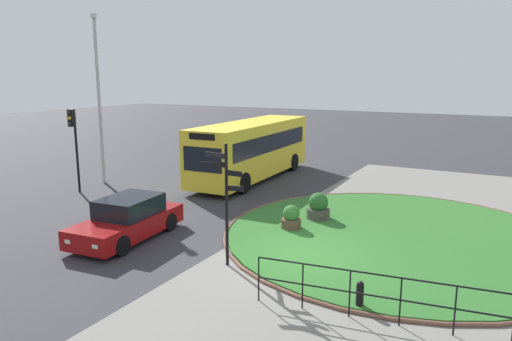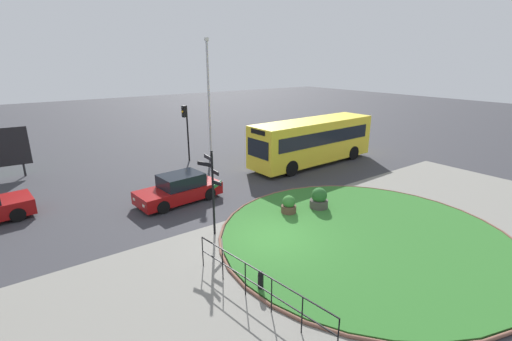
{
  "view_description": "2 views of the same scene",
  "coord_description": "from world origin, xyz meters",
  "px_view_note": "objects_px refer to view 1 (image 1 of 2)",
  "views": [
    {
      "loc": [
        -12.57,
        -5.28,
        5.4
      ],
      "look_at": [
        3.14,
        3.35,
        1.81
      ],
      "focal_mm": 33.26,
      "sensor_mm": 36.0,
      "label": 1
    },
    {
      "loc": [
        -8.05,
        -10.02,
        6.92
      ],
      "look_at": [
        1.51,
        3.09,
        1.82
      ],
      "focal_mm": 24.94,
      "sensor_mm": 36.0,
      "label": 2
    }
  ],
  "objects_px": {
    "car_near_lane": "(128,220)",
    "traffic_light_near": "(74,132)",
    "planter_near_signpost": "(291,219)",
    "lamppost_tall": "(99,95)",
    "bus_yellow": "(252,149)",
    "planter_kerbside": "(318,208)",
    "bollard_foreground": "(360,295)",
    "signpost_directional": "(226,194)"
  },
  "relations": [
    {
      "from": "signpost_directional",
      "to": "bollard_foreground",
      "type": "relative_size",
      "value": 5.12
    },
    {
      "from": "signpost_directional",
      "to": "traffic_light_near",
      "type": "height_order",
      "value": "traffic_light_near"
    },
    {
      "from": "bollard_foreground",
      "to": "traffic_light_near",
      "type": "relative_size",
      "value": 0.18
    },
    {
      "from": "signpost_directional",
      "to": "lamppost_tall",
      "type": "relative_size",
      "value": 0.43
    },
    {
      "from": "traffic_light_near",
      "to": "planter_kerbside",
      "type": "bearing_deg",
      "value": 81.78
    },
    {
      "from": "car_near_lane",
      "to": "planter_near_signpost",
      "type": "height_order",
      "value": "car_near_lane"
    },
    {
      "from": "signpost_directional",
      "to": "bollard_foreground",
      "type": "distance_m",
      "value": 4.57
    },
    {
      "from": "bollard_foreground",
      "to": "lamppost_tall",
      "type": "bearing_deg",
      "value": 66.02
    },
    {
      "from": "signpost_directional",
      "to": "car_near_lane",
      "type": "relative_size",
      "value": 0.82
    },
    {
      "from": "bus_yellow",
      "to": "traffic_light_near",
      "type": "relative_size",
      "value": 2.46
    },
    {
      "from": "bus_yellow",
      "to": "planter_kerbside",
      "type": "distance_m",
      "value": 7.98
    },
    {
      "from": "planter_near_signpost",
      "to": "planter_kerbside",
      "type": "relative_size",
      "value": 0.85
    },
    {
      "from": "bollard_foreground",
      "to": "lamppost_tall",
      "type": "distance_m",
      "value": 17.44
    },
    {
      "from": "bus_yellow",
      "to": "planter_near_signpost",
      "type": "distance_m",
      "value": 8.84
    },
    {
      "from": "lamppost_tall",
      "to": "planter_near_signpost",
      "type": "relative_size",
      "value": 9.04
    },
    {
      "from": "lamppost_tall",
      "to": "planter_kerbside",
      "type": "height_order",
      "value": "lamppost_tall"
    },
    {
      "from": "bus_yellow",
      "to": "lamppost_tall",
      "type": "xyz_separation_m",
      "value": [
        -4.47,
        6.21,
        2.84
      ]
    },
    {
      "from": "bollard_foreground",
      "to": "planter_kerbside",
      "type": "height_order",
      "value": "planter_kerbside"
    },
    {
      "from": "planter_kerbside",
      "to": "bus_yellow",
      "type": "bearing_deg",
      "value": 47.8
    },
    {
      "from": "car_near_lane",
      "to": "planter_kerbside",
      "type": "distance_m",
      "value": 6.96
    },
    {
      "from": "bus_yellow",
      "to": "traffic_light_near",
      "type": "height_order",
      "value": "traffic_light_near"
    },
    {
      "from": "bollard_foreground",
      "to": "bus_yellow",
      "type": "xyz_separation_m",
      "value": [
        11.36,
        9.27,
        1.27
      ]
    },
    {
      "from": "planter_near_signpost",
      "to": "bus_yellow",
      "type": "bearing_deg",
      "value": 38.4
    },
    {
      "from": "bollard_foreground",
      "to": "car_near_lane",
      "type": "bearing_deg",
      "value": 82.58
    },
    {
      "from": "bus_yellow",
      "to": "planter_near_signpost",
      "type": "xyz_separation_m",
      "value": [
        -6.86,
        -5.44,
        -1.21
      ]
    },
    {
      "from": "bus_yellow",
      "to": "planter_kerbside",
      "type": "bearing_deg",
      "value": 45.7
    },
    {
      "from": "bollard_foreground",
      "to": "planter_near_signpost",
      "type": "bearing_deg",
      "value": 40.43
    },
    {
      "from": "planter_near_signpost",
      "to": "planter_kerbside",
      "type": "distance_m",
      "value": 1.61
    },
    {
      "from": "bollard_foreground",
      "to": "bus_yellow",
      "type": "height_order",
      "value": "bus_yellow"
    },
    {
      "from": "car_near_lane",
      "to": "traffic_light_near",
      "type": "relative_size",
      "value": 1.11
    },
    {
      "from": "bus_yellow",
      "to": "lamppost_tall",
      "type": "relative_size",
      "value": 1.15
    },
    {
      "from": "car_near_lane",
      "to": "planter_near_signpost",
      "type": "distance_m",
      "value": 5.62
    },
    {
      "from": "signpost_directional",
      "to": "planter_kerbside",
      "type": "bearing_deg",
      "value": -7.94
    },
    {
      "from": "car_near_lane",
      "to": "planter_near_signpost",
      "type": "relative_size",
      "value": 4.72
    },
    {
      "from": "lamppost_tall",
      "to": "planter_near_signpost",
      "type": "distance_m",
      "value": 12.56
    },
    {
      "from": "bollard_foreground",
      "to": "lamppost_tall",
      "type": "relative_size",
      "value": 0.08
    },
    {
      "from": "car_near_lane",
      "to": "planter_near_signpost",
      "type": "bearing_deg",
      "value": 122.35
    },
    {
      "from": "lamppost_tall",
      "to": "traffic_light_near",
      "type": "bearing_deg",
      "value": -165.22
    },
    {
      "from": "lamppost_tall",
      "to": "planter_kerbside",
      "type": "relative_size",
      "value": 7.7
    },
    {
      "from": "signpost_directional",
      "to": "traffic_light_near",
      "type": "distance_m",
      "value": 11.48
    },
    {
      "from": "car_near_lane",
      "to": "lamppost_tall",
      "type": "height_order",
      "value": "lamppost_tall"
    },
    {
      "from": "bus_yellow",
      "to": "traffic_light_near",
      "type": "bearing_deg",
      "value": -42.33
    }
  ]
}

